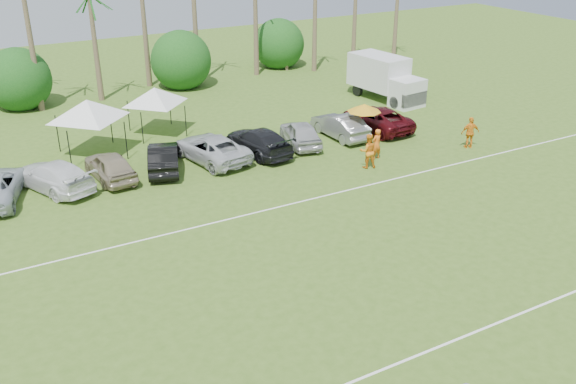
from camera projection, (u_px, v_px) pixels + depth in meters
field_lines at (305, 276)px, 25.31m from camera, size 80.00×12.10×0.01m
bush_tree_1 at (16, 78)px, 46.48m from camera, size 4.00×4.00×4.00m
bush_tree_2 at (173, 60)px, 51.85m from camera, size 4.00×4.00×4.00m
bush_tree_3 at (281, 47)px, 56.32m from camera, size 4.00×4.00×4.00m
sideline_player_a at (377, 144)px, 36.50m from camera, size 0.71×0.53×1.79m
sideline_player_b at (368, 151)px, 35.25m from camera, size 1.15×1.02×1.96m
sideline_player_c at (470, 133)px, 38.11m from camera, size 1.21×0.81×1.91m
box_truck at (385, 77)px, 47.21m from camera, size 2.98×6.36×3.17m
canopy_tent_left at (86, 100)px, 36.00m from camera, size 4.81×4.81×3.90m
canopy_tent_right at (154, 88)px, 39.64m from camera, size 4.31×4.31×3.49m
market_umbrella at (364, 108)px, 38.85m from camera, size 2.09×2.09×2.32m
parked_car_3 at (54, 176)px, 32.63m from camera, size 3.91×5.57×1.50m
parked_car_4 at (110, 166)px, 33.85m from camera, size 2.09×4.52×1.50m
parked_car_5 at (163, 158)px, 34.96m from camera, size 2.98×4.81×1.50m
parked_car_6 at (211, 148)px, 36.29m from camera, size 3.40×5.74×1.50m
parked_car_7 at (258, 141)px, 37.36m from camera, size 2.61×5.35×1.50m
parked_car_8 at (300, 133)px, 38.66m from camera, size 2.79×4.70×1.50m
parked_car_9 at (340, 126)px, 39.95m from camera, size 1.68×4.58×1.50m
parked_car_10 at (377, 118)px, 41.27m from camera, size 2.70×5.48×1.50m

